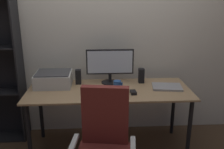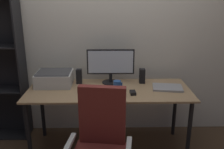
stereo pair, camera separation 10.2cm
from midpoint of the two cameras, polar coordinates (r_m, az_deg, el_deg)
ground_plane at (r=3.11m, az=0.33°, el=-16.20°), size 12.00×12.00×0.00m
back_wall at (r=3.13m, az=0.14°, el=9.74°), size 6.40×0.10×2.60m
desk at (r=2.79m, az=0.35°, el=-4.85°), size 1.78×0.70×0.74m
monitor at (r=2.89m, az=0.69°, el=2.42°), size 0.54×0.20×0.40m
keyboard at (r=2.60m, az=0.94°, el=-4.51°), size 0.29×0.12×0.02m
mouse at (r=2.64m, az=5.85°, el=-4.12°), size 0.06×0.10×0.03m
coffee_mug at (r=2.71m, az=2.25°, el=-2.55°), size 0.10×0.08×0.11m
laptop at (r=2.86m, az=13.46°, el=-2.90°), size 0.35×0.27×0.02m
speaker_left at (r=2.94m, az=-6.49°, el=-0.43°), size 0.06×0.07×0.17m
speaker_right at (r=2.96m, az=7.81°, el=-0.35°), size 0.06×0.07×0.17m
printer at (r=2.93m, az=-11.94°, el=-0.85°), size 0.40×0.34×0.16m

